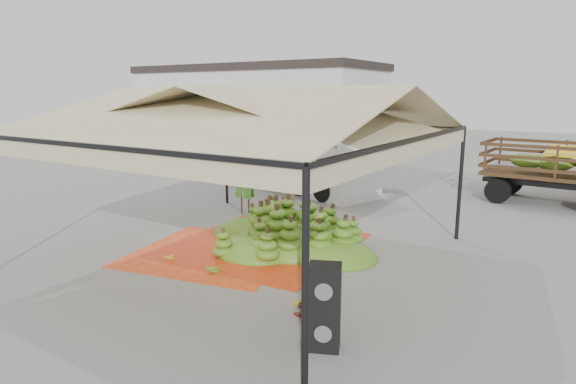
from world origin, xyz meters
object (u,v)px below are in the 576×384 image
Objects in this scene: speaker_stack at (325,307)px; vendor at (289,188)px; truck_left at (309,157)px; banana_heap at (291,225)px.

vendor is at bearing 102.70° from speaker_stack.
vendor is 0.29× the size of truck_left.
banana_heap is 0.78× the size of truck_left.
vendor is (-1.58, 2.35, 0.41)m from banana_heap.
banana_heap is 5.08m from speaker_stack.
vendor is 4.41m from truck_left.
truck_left is at bearing 97.48° from speaker_stack.
truck_left is (-3.23, 6.42, 0.79)m from banana_heap.
speaker_stack is 0.20× the size of truck_left.
truck_left is at bearing -46.05° from vendor.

